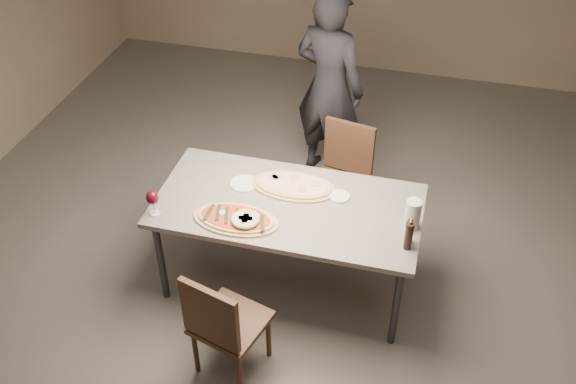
% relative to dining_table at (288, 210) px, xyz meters
% --- Properties ---
extents(room, '(7.00, 7.00, 7.00)m').
position_rel_dining_table_xyz_m(room, '(0.00, 0.00, 0.71)').
color(room, '#5B564F').
rests_on(room, ground).
extents(dining_table, '(1.80, 0.90, 0.75)m').
position_rel_dining_table_xyz_m(dining_table, '(0.00, 0.00, 0.00)').
color(dining_table, gray).
rests_on(dining_table, ground).
extents(zucchini_pizza, '(0.58, 0.32, 0.05)m').
position_rel_dining_table_xyz_m(zucchini_pizza, '(-0.29, -0.26, 0.07)').
color(zucchini_pizza, tan).
rests_on(zucchini_pizza, dining_table).
extents(ham_pizza, '(0.60, 0.33, 0.04)m').
position_rel_dining_table_xyz_m(ham_pizza, '(-0.01, 0.18, 0.07)').
color(ham_pizza, tan).
rests_on(ham_pizza, dining_table).
extents(bread_basket, '(0.19, 0.19, 0.07)m').
position_rel_dining_table_xyz_m(bread_basket, '(-0.21, -0.28, 0.10)').
color(bread_basket, beige).
rests_on(bread_basket, dining_table).
extents(oil_dish, '(0.14, 0.14, 0.02)m').
position_rel_dining_table_xyz_m(oil_dish, '(0.32, 0.15, 0.07)').
color(oil_dish, white).
rests_on(oil_dish, dining_table).
extents(pepper_mill_left, '(0.05, 0.05, 0.19)m').
position_rel_dining_table_xyz_m(pepper_mill_left, '(0.83, -0.17, 0.15)').
color(pepper_mill_left, black).
rests_on(pepper_mill_left, dining_table).
extents(pepper_mill_right, '(0.06, 0.06, 0.22)m').
position_rel_dining_table_xyz_m(pepper_mill_right, '(0.83, -0.23, 0.16)').
color(pepper_mill_right, black).
rests_on(pepper_mill_right, dining_table).
extents(carafe, '(0.10, 0.10, 0.21)m').
position_rel_dining_table_xyz_m(carafe, '(0.83, -0.03, 0.16)').
color(carafe, silver).
rests_on(carafe, dining_table).
extents(wine_glass, '(0.08, 0.08, 0.18)m').
position_rel_dining_table_xyz_m(wine_glass, '(-0.83, -0.32, 0.19)').
color(wine_glass, silver).
rests_on(wine_glass, dining_table).
extents(side_plate, '(0.19, 0.19, 0.01)m').
position_rel_dining_table_xyz_m(side_plate, '(-0.35, 0.12, 0.06)').
color(side_plate, white).
rests_on(side_plate, dining_table).
extents(chair_near, '(0.51, 0.51, 0.87)m').
position_rel_dining_table_xyz_m(chair_near, '(-0.18, -0.88, -0.21)').
color(chair_near, '#432A1C').
rests_on(chair_near, ground).
extents(chair_far, '(0.50, 0.50, 0.89)m').
position_rel_dining_table_xyz_m(chair_far, '(0.24, 0.77, -0.19)').
color(chair_far, '#432A1C').
rests_on(chair_far, ground).
extents(diner, '(0.73, 0.60, 1.72)m').
position_rel_dining_table_xyz_m(diner, '(-0.02, 1.43, 0.17)').
color(diner, black).
rests_on(diner, ground).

